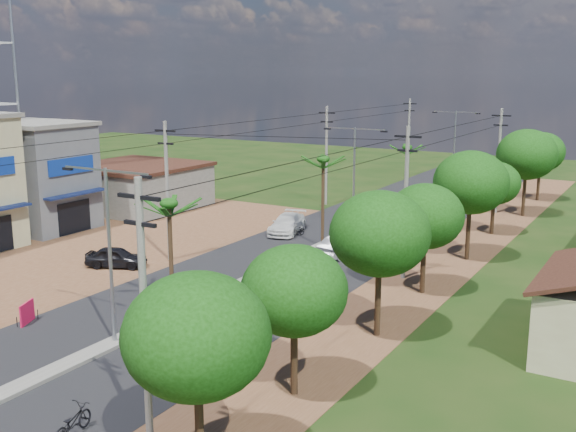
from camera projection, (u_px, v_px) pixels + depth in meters
name	position (u px, v px, depth m)	size (l,w,h in m)	color
ground	(115.00, 345.00, 30.23)	(160.00, 160.00, 0.00)	black
road	(286.00, 264.00, 42.86)	(12.00, 110.00, 0.04)	black
median	(309.00, 252.00, 45.37)	(1.00, 90.00, 0.18)	#605E56
dirt_lot_west	(37.00, 257.00, 44.43)	(18.00, 46.00, 0.04)	brown
dirt_shoulder_east	(413.00, 285.00, 38.63)	(5.00, 90.00, 0.03)	brown
shophouse_grey	(35.00, 175.00, 52.09)	(9.00, 6.40, 8.30)	#52555A
low_shed	(136.00, 186.00, 60.48)	(10.40, 10.40, 3.95)	#605E56
tree_east_a	(197.00, 336.00, 19.52)	(4.40, 4.40, 6.37)	black
tree_east_b	(294.00, 291.00, 24.75)	(4.00, 4.00, 5.83)	black
tree_east_c	(380.00, 234.00, 30.28)	(4.60, 4.60, 6.83)	black
tree_east_d	(425.00, 216.00, 36.43)	(4.20, 4.20, 6.13)	black
tree_east_e	(471.00, 183.00, 42.91)	(4.80, 4.80, 7.14)	black
tree_east_f	(495.00, 183.00, 50.10)	(3.80, 3.80, 5.52)	black
tree_east_g	(527.00, 155.00, 56.25)	(5.00, 5.00, 7.38)	black
tree_east_h	(541.00, 152.00, 63.26)	(4.40, 4.40, 6.52)	black
palm_median_near	(169.00, 209.00, 32.44)	(2.00, 2.00, 6.15)	black
palm_median_mid	(323.00, 163.00, 45.84)	(2.00, 2.00, 6.55)	black
palm_median_far	(407.00, 150.00, 59.44)	(2.00, 2.00, 5.85)	black
streetlight_near	(109.00, 241.00, 29.23)	(5.10, 0.18, 8.00)	gray
streetlight_mid	(354.00, 171.00, 50.28)	(5.10, 0.18, 8.00)	gray
streetlight_far	(454.00, 142.00, 71.32)	(5.10, 0.18, 8.00)	gray
utility_pole_w_b	(167.00, 188.00, 42.82)	(1.60, 0.24, 9.00)	#605E56
utility_pole_w_c	(326.00, 153.00, 61.34)	(1.60, 0.24, 9.00)	#605E56
utility_pole_w_d	(409.00, 135.00, 79.02)	(1.60, 0.24, 9.00)	#605E56
utility_pole_e_a	(144.00, 315.00, 20.46)	(1.60, 0.24, 9.00)	#605E56
utility_pole_e_b	(406.00, 200.00, 38.97)	(1.60, 0.24, 9.00)	#605E56
utility_pole_e_c	(499.00, 159.00, 57.49)	(1.60, 0.24, 9.00)	#605E56
car_silver_mid	(343.00, 246.00, 44.61)	(1.44, 4.14, 1.36)	gray
car_white_far	(287.00, 224.00, 50.93)	(1.98, 4.87, 1.41)	silver
car_parked_dark	(116.00, 258.00, 42.01)	(1.52, 3.78, 1.29)	black
moto_rider_east	(72.00, 423.00, 22.43)	(0.68, 1.96, 1.03)	black
moto_rider_west_a	(298.00, 231.00, 49.90)	(0.58, 1.66, 0.87)	black
moto_rider_west_b	(323.00, 210.00, 57.50)	(0.43, 1.50, 0.90)	black
roadside_sign	(27.00, 313.00, 32.61)	(0.63, 1.25, 1.10)	#BB113A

